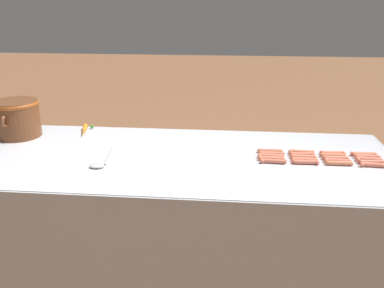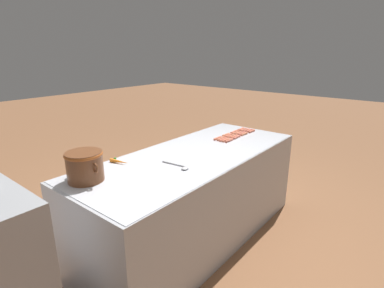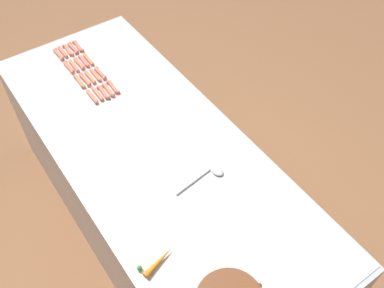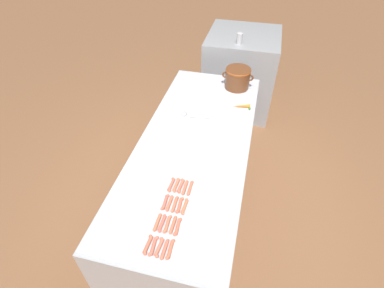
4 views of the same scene
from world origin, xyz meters
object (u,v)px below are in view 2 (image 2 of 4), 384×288
(hot_dog_5, at_px, (242,133))
(hot_dog_1, at_px, (244,134))
(hot_dog_8, at_px, (246,130))
(bean_pot, at_px, (85,165))
(hot_dog_6, at_px, (234,137))
(carrot, at_px, (119,161))
(hot_dog_2, at_px, (237,137))
(hot_dog_10, at_px, (231,136))
(hot_dog_15, at_px, (221,139))
(hot_dog_18, at_px, (226,135))
(hot_dog_16, at_px, (241,129))
(hot_dog_13, at_px, (236,132))
(hot_dog_14, at_px, (228,135))
(serving_spoon, at_px, (181,167))
(hot_dog_9, at_px, (239,133))
(hot_dog_3, at_px, (229,140))
(hot_dog_7, at_px, (226,140))
(hot_dog_11, at_px, (223,139))
(hot_dog_4, at_px, (249,130))
(hot_dog_19, at_px, (218,138))
(hot_dog_12, at_px, (244,129))
(hot_dog_0, at_px, (252,131))
(hot_dog_17, at_px, (234,132))

(hot_dog_5, bearing_deg, hot_dog_1, -179.90)
(hot_dog_8, bearing_deg, bean_pot, 83.78)
(hot_dog_6, distance_m, carrot, 1.26)
(hot_dog_2, height_order, hot_dog_8, same)
(hot_dog_10, bearing_deg, hot_dog_15, 79.03)
(hot_dog_2, distance_m, hot_dog_8, 0.32)
(hot_dog_18, relative_size, bean_pot, 0.41)
(hot_dog_16, bearing_deg, hot_dog_5, 123.09)
(hot_dog_13, bearing_deg, carrot, 79.23)
(hot_dog_13, distance_m, hot_dog_15, 0.30)
(hot_dog_14, distance_m, serving_spoon, 0.99)
(hot_dog_9, bearing_deg, hot_dog_3, 102.51)
(hot_dog_14, height_order, hot_dog_15, same)
(hot_dog_3, distance_m, hot_dog_7, 0.03)
(hot_dog_6, bearing_deg, carrot, 74.88)
(hot_dog_15, xyz_separation_m, carrot, (0.26, 1.06, 0.00))
(hot_dog_11, distance_m, hot_dog_13, 0.31)
(hot_dog_4, distance_m, hot_dog_7, 0.47)
(hot_dog_2, bearing_deg, hot_dog_8, -78.36)
(hot_dog_11, distance_m, hot_dog_19, 0.07)
(hot_dog_4, height_order, hot_dog_5, same)
(hot_dog_18, bearing_deg, hot_dog_12, -96.47)
(hot_dog_2, relative_size, hot_dog_10, 1.00)
(carrot, bearing_deg, hot_dog_7, -107.29)
(hot_dog_4, height_order, hot_dog_8, same)
(hot_dog_8, height_order, hot_dog_10, same)
(hot_dog_12, bearing_deg, hot_dog_16, 12.91)
(hot_dog_2, height_order, hot_dog_11, same)
(hot_dog_3, height_order, hot_dog_15, same)
(hot_dog_3, distance_m, hot_dog_12, 0.48)
(hot_dog_3, distance_m, hot_dog_16, 0.48)
(hot_dog_4, height_order, hot_dog_12, same)
(hot_dog_16, bearing_deg, hot_dog_13, 101.04)
(hot_dog_8, distance_m, hot_dog_13, 0.16)
(serving_spoon, bearing_deg, hot_dog_6, -82.98)
(hot_dog_7, distance_m, carrot, 1.10)
(hot_dog_1, distance_m, hot_dog_16, 0.20)
(hot_dog_1, bearing_deg, hot_dog_16, -49.55)
(hot_dog_12, bearing_deg, hot_dog_7, 98.15)
(hot_dog_19, bearing_deg, hot_dog_0, -106.24)
(serving_spoon, bearing_deg, hot_dog_17, -79.01)
(hot_dog_19, bearing_deg, hot_dog_14, -101.45)
(hot_dog_2, distance_m, hot_dog_5, 0.16)
(hot_dog_0, bearing_deg, hot_dog_7, 85.66)
(hot_dog_2, distance_m, hot_dog_18, 0.13)
(hot_dog_7, bearing_deg, hot_dog_3, -170.10)
(hot_dog_17, height_order, serving_spoon, hot_dog_17)
(hot_dog_12, relative_size, bean_pot, 0.41)
(hot_dog_6, bearing_deg, hot_dog_18, -0.90)
(hot_dog_8, xyz_separation_m, hot_dog_10, (0.00, 0.31, 0.00))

